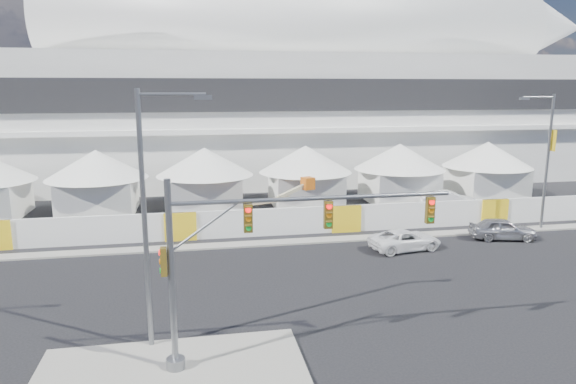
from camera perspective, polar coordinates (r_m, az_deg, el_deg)
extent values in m
plane|color=black|center=(23.88, 2.53, -14.55)|extent=(160.00, 160.00, 0.00)
cube|color=gray|center=(20.72, -12.78, -18.95)|extent=(10.00, 5.00, 0.15)
cube|color=gray|center=(42.93, 25.46, -3.70)|extent=(80.00, 1.20, 0.12)
cube|color=silver|center=(64.29, 1.13, 8.38)|extent=(80.00, 24.00, 14.00)
cube|color=black|center=(52.36, 3.86, 10.71)|extent=(68.00, 0.30, 3.20)
cube|color=white|center=(52.28, 3.88, 6.87)|extent=(72.00, 0.80, 0.50)
cylinder|color=white|center=(62.67, 1.56, 18.17)|extent=(57.60, 8.40, 8.40)
cylinder|color=white|center=(63.06, 3.43, 17.73)|extent=(51.60, 6.80, 6.80)
cylinder|color=white|center=(63.52, 5.25, 17.27)|extent=(45.60, 5.20, 5.20)
cone|color=white|center=(76.50, 27.41, 15.89)|extent=(8.00, 7.60, 7.60)
cube|color=white|center=(46.49, -20.29, -0.38)|extent=(6.00, 6.00, 3.00)
cone|color=white|center=(46.05, -20.52, 2.92)|extent=(8.40, 8.40, 2.40)
cube|color=white|center=(45.79, -9.14, 0.03)|extent=(6.00, 6.00, 3.00)
cone|color=white|center=(45.33, -9.25, 3.37)|extent=(8.40, 8.40, 2.40)
cube|color=white|center=(46.84, 1.93, 0.42)|extent=(6.00, 6.00, 3.00)
cone|color=white|center=(46.39, 1.95, 3.70)|extent=(8.40, 8.40, 2.40)
cube|color=white|center=(49.52, 12.16, 0.78)|extent=(6.00, 6.00, 3.00)
cone|color=white|center=(49.11, 12.29, 3.87)|extent=(8.40, 8.40, 2.40)
cube|color=white|center=(53.61, 21.08, 1.06)|extent=(6.00, 6.00, 3.00)
cone|color=white|center=(53.22, 21.29, 3.92)|extent=(8.40, 8.40, 2.40)
cube|color=white|center=(38.22, 6.45, -2.95)|extent=(70.00, 0.25, 2.00)
imported|color=#A5A6AA|center=(39.18, 22.74, -3.79)|extent=(2.78, 4.75, 1.52)
imported|color=white|center=(34.77, 12.89, -5.20)|extent=(2.94, 5.09, 1.33)
imported|color=silver|center=(47.13, 17.50, -0.90)|extent=(2.98, 5.17, 1.61)
cylinder|color=gray|center=(19.27, -12.80, -9.20)|extent=(0.24, 0.24, 7.22)
cylinder|color=gray|center=(20.71, -12.36, -18.08)|extent=(0.70, 0.70, 0.40)
cylinder|color=gray|center=(18.98, 3.01, -0.71)|extent=(10.60, 0.16, 0.16)
cube|color=#594714|center=(18.72, -4.46, -2.93)|extent=(0.32, 0.22, 1.05)
cube|color=#594714|center=(19.25, 4.49, -2.53)|extent=(0.32, 0.22, 1.05)
cube|color=#594714|center=(20.67, 15.50, -1.95)|extent=(0.32, 0.22, 1.05)
cube|color=#594714|center=(19.08, -13.64, -7.53)|extent=(0.22, 0.32, 1.05)
cylinder|color=gray|center=(20.84, -15.64, -3.30)|extent=(0.21, 0.21, 10.32)
cylinder|color=gray|center=(20.10, -12.77, 10.54)|extent=(2.52, 0.14, 0.14)
cube|color=gray|center=(20.10, -9.43, 10.34)|extent=(0.69, 0.29, 0.17)
cylinder|color=slate|center=(42.45, 26.85, 2.87)|extent=(0.20, 0.20, 10.06)
cylinder|color=slate|center=(41.36, 26.08, 9.45)|extent=(2.46, 0.13, 0.13)
cube|color=slate|center=(40.72, 24.78, 9.39)|extent=(0.67, 0.28, 0.17)
cube|color=yellow|center=(42.43, 27.36, 5.11)|extent=(0.03, 0.67, 1.57)
cube|color=orange|center=(39.48, -3.59, -3.13)|extent=(3.78, 2.56, 1.06)
cube|color=beige|center=(39.30, -1.94, -1.09)|extent=(3.59, 1.48, 0.34)
cube|color=beige|center=(39.54, 1.09, -0.15)|extent=(2.79, 1.17, 1.17)
cube|color=orange|center=(39.74, 3.01, 0.61)|extent=(1.10, 1.10, 0.96)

